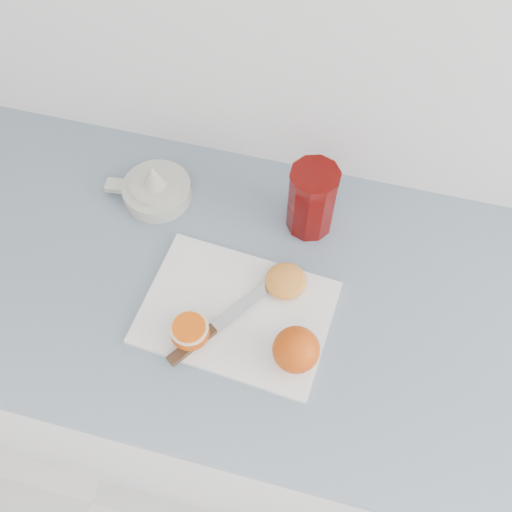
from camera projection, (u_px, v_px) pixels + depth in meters
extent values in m
cube|color=white|center=(261.00, 373.00, 1.44)|extent=(2.22, 0.60, 0.86)
cube|color=gray|center=(262.00, 292.00, 1.06)|extent=(2.27, 0.64, 0.03)
cube|color=white|center=(237.00, 312.00, 1.01)|extent=(0.35, 0.26, 0.01)
sphere|color=#DA5900|center=(296.00, 350.00, 0.93)|extent=(0.08, 0.08, 0.08)
ellipsoid|color=#DA5900|center=(190.00, 332.00, 0.97)|extent=(0.07, 0.07, 0.04)
cylinder|color=#F9E8BB|center=(189.00, 328.00, 0.95)|extent=(0.07, 0.07, 0.00)
cylinder|color=#FB4E14|center=(189.00, 327.00, 0.95)|extent=(0.06, 0.06, 0.00)
ellipsoid|color=orange|center=(286.00, 281.00, 1.02)|extent=(0.08, 0.08, 0.03)
cylinder|color=orange|center=(286.00, 278.00, 1.01)|extent=(0.06, 0.06, 0.00)
cube|color=#4B311C|center=(192.00, 345.00, 0.97)|extent=(0.07, 0.09, 0.01)
cube|color=#B7B7BC|center=(241.00, 307.00, 1.01)|extent=(0.09, 0.11, 0.00)
cylinder|color=#B7B7BC|center=(192.00, 345.00, 0.97)|extent=(0.01, 0.01, 0.01)
cylinder|color=silver|center=(157.00, 191.00, 1.14)|extent=(0.14, 0.14, 0.03)
cylinder|color=silver|center=(156.00, 185.00, 1.12)|extent=(0.10, 0.10, 0.01)
cone|color=silver|center=(153.00, 175.00, 1.10)|extent=(0.05, 0.05, 0.05)
cube|color=silver|center=(117.00, 186.00, 1.14)|extent=(0.05, 0.03, 0.01)
ellipsoid|color=#C66715|center=(160.00, 187.00, 1.11)|extent=(0.01, 0.01, 0.00)
ellipsoid|color=#C66715|center=(150.00, 178.00, 1.12)|extent=(0.01, 0.01, 0.00)
ellipsoid|color=#C66715|center=(153.00, 188.00, 1.11)|extent=(0.01, 0.01, 0.00)
ellipsoid|color=#C66715|center=(165.00, 181.00, 1.12)|extent=(0.01, 0.01, 0.00)
cylinder|color=#5C0503|center=(312.00, 201.00, 1.06)|extent=(0.09, 0.09, 0.15)
cylinder|color=orange|center=(309.00, 218.00, 1.10)|extent=(0.07, 0.07, 0.02)
cylinder|color=#5C0503|center=(316.00, 175.00, 0.99)|extent=(0.09, 0.09, 0.00)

